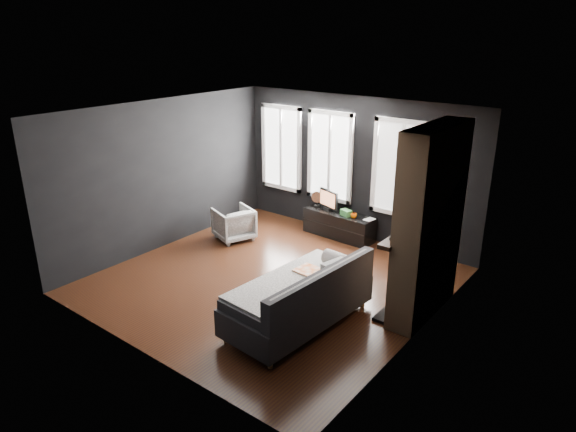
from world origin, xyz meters
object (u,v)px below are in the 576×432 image
Objects in this scene: monitor at (329,199)px; book at (367,214)px; sofa at (299,293)px; mug at (354,215)px; mantel_vase at (425,213)px; media_console at (339,225)px; armchair at (234,222)px.

monitor is 2.51× the size of book.
mug is (-0.88, 2.91, 0.08)m from sofa.
mug is 0.62× the size of mantel_vase.
mug is (0.62, -0.08, -0.18)m from monitor.
monitor is at bearing -175.87° from media_console.
book is 2.15m from mantel_vase.
armchair is 1.89m from monitor.
media_console is 2.72m from mantel_vase.
book is at bearing 106.86° from sofa.
mantel_vase is (1.62, -1.21, 0.72)m from book.
armchair is 1.32× the size of monitor.
media_console is 0.48m from mug.
media_console is at bearing 167.07° from mug.
media_console is at bearing 19.78° from monitor.
mantel_vase reaches higher than sofa.
armchair is at bearing -146.58° from mug.
mug is (1.90, 1.26, 0.21)m from armchair.
armchair is at bearing -136.49° from media_console.
media_console is 12.98× the size of mug.
sofa is at bearing 80.05° from armchair.
mantel_vase is at bearing -36.78° from book.
armchair is 2.29m from mug.
book is (0.21, 0.11, 0.05)m from mug.
monitor reaches higher than media_console.
media_console is 8.01× the size of mantel_vase.
armchair is 0.48× the size of media_console.
sofa is 3.04m from mug.
mug is 2.27m from mantel_vase.
sofa is 4.18× the size of monitor.
mantel_vase is at bearing -31.11° from mug.
mantel_vase is at bearing 66.47° from sofa.
media_console is (1.54, 1.34, -0.10)m from armchair.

